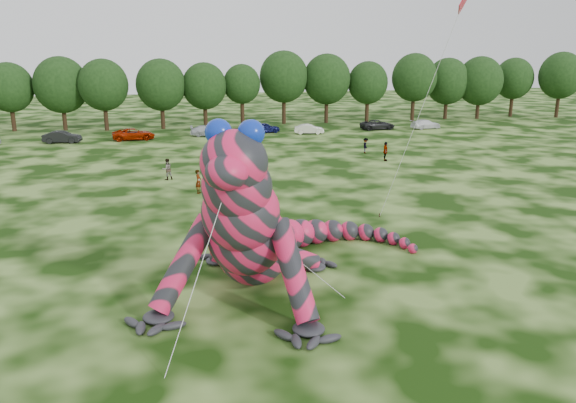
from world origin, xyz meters
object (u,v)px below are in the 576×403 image
Objects in this scene: car_4 at (264,128)px; car_7 at (426,124)px; tree_5 at (62,94)px; tree_11 at (327,89)px; tree_14 at (447,89)px; tree_16 at (513,87)px; car_1 at (62,137)px; tree_12 at (368,92)px; car_6 at (378,125)px; car_2 at (134,134)px; spectator_2 at (366,146)px; tree_6 at (104,95)px; tree_13 at (414,87)px; flying_kite at (457,19)px; car_5 at (309,129)px; car_3 at (209,131)px; tree_10 at (284,87)px; spectator_3 at (385,151)px; spectator_1 at (167,169)px; spectator_0 at (199,182)px; tree_8 at (205,95)px; tree_4 at (10,97)px; tree_15 at (479,88)px; tree_9 at (242,95)px; tree_17 at (560,85)px; inflatable_gecko at (258,196)px.

car_7 is (22.49, -0.94, -0.05)m from car_4.
tree_11 is at bearing -0.37° from tree_5.
tree_11 is at bearing -178.46° from tree_14.
tree_16 is 68.46m from car_1.
car_6 is (-1.39, -8.06, -3.83)m from tree_12.
car_2 is at bearing 81.15° from car_7.
car_4 is 2.47× the size of spectator_2.
car_6 is at bearing -60.41° from tree_11.
tree_6 is 0.94× the size of tree_13.
tree_13 is at bearing -22.93° from car_7.
car_5 is at bearing 86.65° from flying_kite.
tree_12 reaches higher than car_3.
flying_kite is 1.35× the size of tree_10.
car_6 is (-26.83, -9.70, -4.03)m from tree_16.
spectator_1 is at bearing 117.95° from spectator_3.
tree_13 is 6.24× the size of spectator_2.
tree_12 reaches higher than spectator_0.
spectator_3 is (5.15, 21.61, -11.33)m from flying_kite.
spectator_2 reaches higher than car_4.
tree_12 is 19.22m from car_4.
tree_8 is at bearing -0.87° from car_3.
car_4 is at bearing 76.64° from car_7.
tree_6 is (5.57, -1.75, -0.15)m from tree_5.
car_4 is at bearing 86.02° from car_6.
car_6 is (4.84, -8.52, -4.38)m from tree_11.
tree_14 is at bearing 4.18° from tree_12.
tree_4 is 1.01× the size of tree_8.
tree_5 is at bearing -179.22° from tree_16.
tree_15 is at bearing -0.62° from tree_5.
tree_8 reaches higher than tree_9.
tree_13 reaches higher than spectator_2.
car_1 reaches higher than car_3.
tree_6 is at bearing 115.30° from flying_kite.
tree_10 reaches higher than car_6.
tree_12 is 4.77× the size of spectator_3.
tree_17 is (18.49, -2.06, 0.45)m from tree_14.
tree_4 reaches higher than tree_12.
tree_12 is at bearing -73.95° from car_4.
tree_10 reaches higher than car_3.
tree_14 is (26.06, 0.14, -0.55)m from tree_10.
inflatable_gecko is 61.19m from tree_4.
spectator_2 reaches higher than car_7.
spectator_1 is (-29.98, -33.05, -3.59)m from tree_12.
tree_17 is 5.47× the size of spectator_3.
spectator_3 reaches higher than car_4.
tree_17 is 2.04× the size of car_2.
tree_5 is at bearing 14.67° from car_1.
car_3 is (9.15, 1.34, -0.03)m from car_2.
spectator_1 is (-23.75, -33.50, -4.14)m from tree_11.
car_4 is at bearing -155.28° from tree_12.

